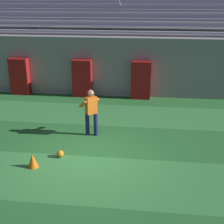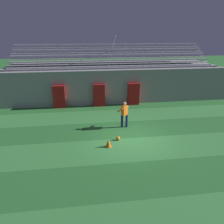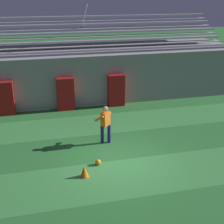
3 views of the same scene
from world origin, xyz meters
TOP-DOWN VIEW (x-y plane):
  - ground_plane at (0.00, 0.00)m, footprint 80.00×80.00m
  - turf_stripe_mid at (0.00, -1.19)m, footprint 28.00×2.41m
  - turf_stripe_far at (0.00, 3.62)m, footprint 28.00×2.41m
  - back_wall at (0.00, 6.50)m, footprint 24.00×0.60m
  - padding_pillar_gate_left at (-1.41, 5.95)m, footprint 0.91×0.44m
  - padding_pillar_gate_right at (1.41, 5.95)m, footprint 0.91×0.44m
  - padding_pillar_far_left at (-4.54, 5.95)m, footprint 0.91×0.44m
  - bleacher_stand at (0.00, 8.84)m, footprint 18.00×4.05m
  - goalkeeper at (-0.18, 1.59)m, footprint 0.74×0.73m
  - soccer_ball at (-0.84, -0.13)m, footprint 0.22×0.22m
  - traffic_cone at (-1.46, -0.80)m, footprint 0.30×0.30m

SIDE VIEW (x-z plane):
  - ground_plane at x=0.00m, z-range 0.00..0.00m
  - turf_stripe_mid at x=0.00m, z-range 0.00..0.01m
  - turf_stripe_far at x=0.00m, z-range 0.00..0.01m
  - soccer_ball at x=-0.84m, z-range 0.00..0.22m
  - traffic_cone at x=-1.46m, z-range 0.00..0.42m
  - padding_pillar_gate_left at x=-1.41m, z-range 0.00..1.78m
  - padding_pillar_gate_right at x=1.41m, z-range 0.00..1.78m
  - padding_pillar_far_left at x=-4.54m, z-range 0.00..1.78m
  - goalkeeper at x=-0.18m, z-range 0.12..1.79m
  - back_wall at x=0.00m, z-range 0.00..2.80m
  - bleacher_stand at x=0.00m, z-range -1.21..4.22m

